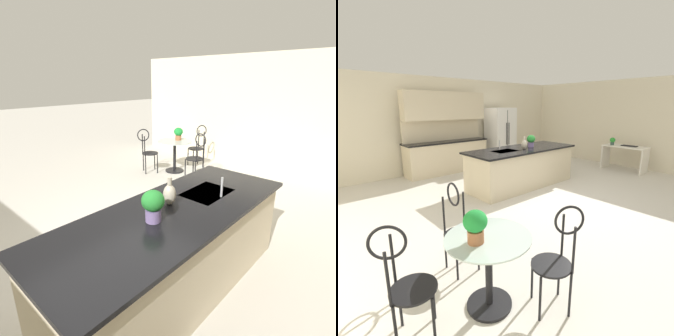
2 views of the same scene
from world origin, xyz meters
The scene contains 11 objects.
ground_plane centered at (0.00, 0.00, 0.00)m, with size 40.00×40.00×0.00m, color beige.
wall_left_window centered at (-4.26, 0.00, 1.35)m, with size 0.12×7.80×2.70m, color beige.
kitchen_island centered at (0.30, 0.85, 0.46)m, with size 2.80×1.06×0.92m.
bistro_table centered at (-2.64, -1.63, 0.45)m, with size 0.80×0.80×0.74m.
chair_near_window centered at (-3.35, -1.46, 0.57)m, with size 0.52×0.51×1.04m.
chair_by_island centered at (-2.53, -0.91, 0.57)m, with size 0.40×0.49×1.04m.
chair_toward_desk centered at (-2.17, -2.06, 0.57)m, with size 0.53×0.53×1.04m.
sink_faucet centered at (-0.25, 1.03, 1.03)m, with size 0.02×0.02×0.22m, color #B2B5BA.
potted_plant_on_table centered at (-2.78, -1.63, 0.91)m, with size 0.21×0.21×0.30m.
potted_plant_counter_near centered at (0.60, 0.85, 1.09)m, with size 0.21×0.21×0.29m.
vase_on_counter centered at (0.25, 0.73, 1.03)m, with size 0.13×0.13×0.29m.
Camera 1 is at (2.11, 2.35, 2.11)m, focal length 28.89 mm.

